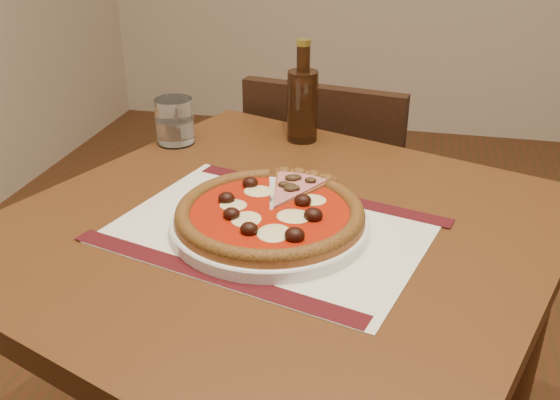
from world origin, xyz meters
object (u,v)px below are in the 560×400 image
(pizza, at_px, (270,213))
(bottle, at_px, (303,102))
(table, at_px, (277,277))
(water_glass, at_px, (175,121))
(plate, at_px, (270,224))
(chair_far, at_px, (331,207))

(pizza, distance_m, bottle, 0.39)
(pizza, height_order, bottle, bottle)
(table, bearing_deg, water_glass, 133.99)
(plate, relative_size, water_glass, 3.24)
(water_glass, bearing_deg, pizza, -49.06)
(chair_far, bearing_deg, pizza, 99.10)
(plate, distance_m, water_glass, 0.42)
(pizza, bearing_deg, table, 78.55)
(chair_far, xyz_separation_m, plate, (-0.01, -0.64, 0.29))
(table, distance_m, bottle, 0.40)
(chair_far, bearing_deg, plate, 99.10)
(table, relative_size, plate, 3.44)
(plate, bearing_deg, chair_far, 89.18)
(chair_far, distance_m, pizza, 0.72)
(table, distance_m, water_glass, 0.43)
(pizza, height_order, water_glass, water_glass)
(chair_far, relative_size, pizza, 2.87)
(table, height_order, plate, plate)
(table, bearing_deg, plate, -101.49)
(water_glass, bearing_deg, table, -46.01)
(chair_far, distance_m, plate, 0.71)
(water_glass, bearing_deg, plate, -49.02)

